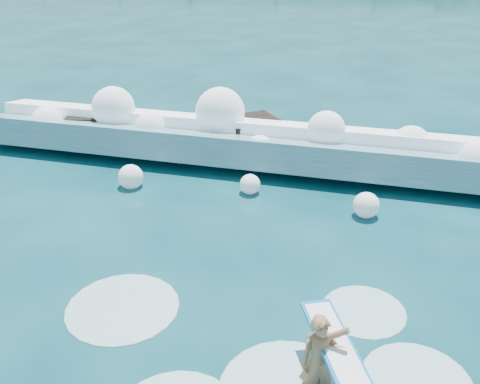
{
  "coord_description": "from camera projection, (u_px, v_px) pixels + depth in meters",
  "views": [
    {
      "loc": [
        4.48,
        -9.65,
        7.27
      ],
      "look_at": [
        1.5,
        2.0,
        1.2
      ],
      "focal_mm": 40.0,
      "sensor_mm": 36.0,
      "label": 1
    }
  ],
  "objects": [
    {
      "name": "wave_spray",
      "position": [
        229.0,
        127.0,
        18.0
      ],
      "size": [
        15.6,
        4.9,
        2.34
      ],
      "color": "white",
      "rests_on": "ground"
    },
    {
      "name": "surf_foam",
      "position": [
        262.0,
        369.0,
        9.73
      ],
      "size": [
        9.12,
        5.61,
        0.13
      ],
      "color": "silver",
      "rests_on": "ground"
    },
    {
      "name": "breaking_wave",
      "position": [
        245.0,
        144.0,
        18.09
      ],
      "size": [
        18.52,
        2.86,
        1.6
      ],
      "color": "teal",
      "rests_on": "ground"
    },
    {
      "name": "surfer_with_board",
      "position": [
        323.0,
        359.0,
        9.04
      ],
      "size": [
        1.56,
        2.96,
        1.83
      ],
      "color": "#8D6142",
      "rests_on": "ground"
    },
    {
      "name": "rock_cluster",
      "position": [
        166.0,
        134.0,
        19.43
      ],
      "size": [
        8.17,
        3.17,
        1.28
      ],
      "color": "black",
      "rests_on": "ground"
    },
    {
      "name": "ground",
      "position": [
        158.0,
        267.0,
        12.61
      ],
      "size": [
        200.0,
        200.0,
        0.0
      ],
      "primitive_type": "plane",
      "color": "#07303A",
      "rests_on": "ground"
    }
  ]
}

